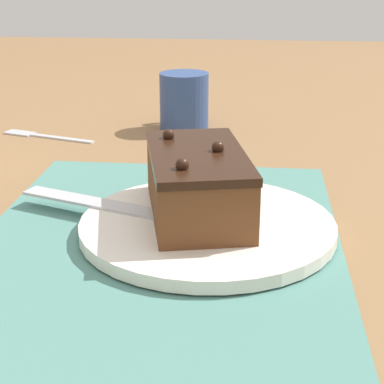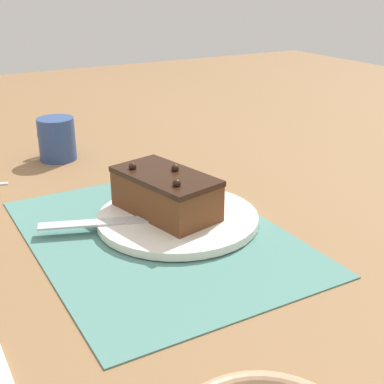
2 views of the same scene
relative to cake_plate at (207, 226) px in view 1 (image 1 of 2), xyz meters
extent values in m
plane|color=olive|center=(-0.02, 0.04, -0.01)|extent=(3.00, 3.00, 0.00)
cube|color=slate|center=(-0.02, 0.04, -0.01)|extent=(0.46, 0.34, 0.00)
cylinder|color=white|center=(0.00, 0.00, 0.00)|extent=(0.24, 0.24, 0.01)
cube|color=brown|center=(0.02, 0.01, 0.03)|extent=(0.18, 0.12, 0.05)
cube|color=black|center=(0.02, 0.01, 0.06)|extent=(0.18, 0.12, 0.01)
sphere|color=black|center=(-0.04, 0.02, 0.07)|extent=(0.01, 0.01, 0.01)
sphere|color=black|center=(0.02, -0.01, 0.07)|extent=(0.01, 0.01, 0.01)
sphere|color=black|center=(0.06, 0.04, 0.07)|extent=(0.01, 0.01, 0.01)
cube|color=#472D19|center=(-0.01, 0.00, 0.01)|extent=(0.05, 0.08, 0.01)
cube|color=#B7BABF|center=(0.03, 0.12, 0.01)|extent=(0.08, 0.16, 0.00)
cylinder|color=navy|center=(0.39, 0.07, 0.03)|extent=(0.07, 0.07, 0.09)
torus|color=navy|center=(0.43, 0.07, 0.03)|extent=(0.01, 0.06, 0.06)
cube|color=#B7BABF|center=(0.32, 0.24, -0.01)|extent=(0.04, 0.10, 0.01)
cube|color=#B7BABF|center=(0.34, 0.31, -0.01)|extent=(0.03, 0.05, 0.01)
camera|label=1|loc=(-0.56, -0.04, 0.25)|focal=60.00mm
camera|label=2|loc=(-0.65, 0.34, 0.34)|focal=50.00mm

